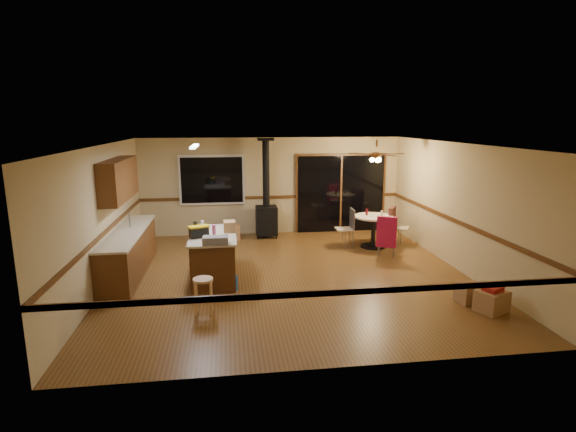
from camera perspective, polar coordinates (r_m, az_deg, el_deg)
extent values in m
plane|color=brown|center=(9.10, 0.26, -7.49)|extent=(7.00, 7.00, 0.00)
plane|color=silver|center=(8.58, 0.27, 9.09)|extent=(7.00, 7.00, 0.00)
plane|color=tan|center=(12.18, -2.03, 3.82)|extent=(7.00, 0.00, 7.00)
plane|color=tan|center=(5.42, 5.46, -6.80)|extent=(7.00, 0.00, 7.00)
plane|color=tan|center=(8.97, -22.47, -0.09)|extent=(0.00, 7.00, 7.00)
plane|color=tan|center=(9.86, 20.85, 1.06)|extent=(0.00, 7.00, 7.00)
cube|color=black|center=(12.05, -9.63, 4.53)|extent=(1.72, 0.10, 1.32)
cube|color=black|center=(12.50, 6.71, 2.80)|extent=(2.52, 0.10, 2.10)
cube|color=#5A3216|center=(9.58, -19.57, -4.51)|extent=(0.60, 3.00, 0.86)
cube|color=beige|center=(9.46, -19.76, -1.89)|extent=(0.64, 3.04, 0.04)
cube|color=#5A3216|center=(9.50, -20.70, 4.36)|extent=(0.35, 2.00, 0.80)
cube|color=#502D14|center=(8.89, -9.40, -5.22)|extent=(0.80, 1.60, 0.86)
cube|color=beige|center=(8.77, -9.50, -2.41)|extent=(0.88, 1.68, 0.04)
cube|color=black|center=(11.87, -2.75, -0.55)|extent=(0.55, 0.50, 0.75)
cylinder|color=black|center=(11.66, -2.81, 5.50)|extent=(0.18, 0.18, 1.77)
cylinder|color=brown|center=(10.84, 11.16, 7.63)|extent=(0.24, 0.24, 0.10)
cylinder|color=brown|center=(10.82, 11.22, 9.06)|extent=(0.05, 0.05, 0.16)
sphere|color=#FFD88C|center=(10.85, 11.13, 7.00)|extent=(0.16, 0.16, 0.16)
cube|color=white|center=(8.82, -11.80, 8.66)|extent=(0.10, 1.20, 0.04)
cube|color=slate|center=(8.05, -9.20, -3.05)|extent=(0.46, 0.26, 0.14)
cube|color=black|center=(8.56, -11.24, -2.05)|extent=(0.38, 0.29, 0.19)
cube|color=gold|center=(8.53, -11.28, -1.33)|extent=(0.42, 0.32, 0.03)
cube|color=#9A6F44|center=(8.91, -7.44, -1.30)|extent=(0.23, 0.31, 0.21)
cylinder|color=black|center=(8.70, -11.65, -1.56)|extent=(0.10, 0.10, 0.27)
cylinder|color=#D84C8C|center=(8.61, -9.39, -1.81)|extent=(0.08, 0.08, 0.21)
cylinder|color=white|center=(9.14, -10.81, -1.14)|extent=(0.06, 0.06, 0.18)
cylinder|color=tan|center=(7.42, -10.67, -9.94)|extent=(0.38, 0.38, 0.59)
cylinder|color=#0B46A3|center=(8.37, -7.46, -8.45)|extent=(0.31, 0.31, 0.25)
cylinder|color=black|center=(11.23, 10.70, -3.78)|extent=(0.59, 0.59, 0.04)
cylinder|color=black|center=(11.13, 10.77, -1.95)|extent=(0.10, 0.10, 0.70)
cylinder|color=beige|center=(11.05, 10.85, -0.09)|extent=(0.96, 0.96, 0.04)
cylinder|color=#590C14|center=(11.08, 9.97, 0.50)|extent=(0.07, 0.07, 0.16)
cylinder|color=beige|center=(11.04, 11.83, 0.32)|extent=(0.08, 0.08, 0.13)
cube|color=tan|center=(11.01, 7.16, -1.66)|extent=(0.41, 0.41, 0.03)
cube|color=slate|center=(11.00, 8.16, -0.37)|extent=(0.04, 0.40, 0.50)
cube|color=tan|center=(10.51, 12.50, -2.52)|extent=(0.53, 0.53, 0.03)
cube|color=slate|center=(10.27, 12.45, -1.43)|extent=(0.37, 0.20, 0.50)
cube|color=#A11232|center=(10.27, 12.41, -2.00)|extent=(0.44, 0.28, 0.70)
cube|color=tan|center=(11.40, 14.04, -1.46)|extent=(0.55, 0.55, 0.03)
cube|color=slate|center=(11.38, 13.17, -0.15)|extent=(0.24, 0.36, 0.50)
cube|color=#3C1B17|center=(11.41, 13.05, -0.63)|extent=(0.32, 0.43, 0.70)
cube|color=#9A6F44|center=(11.71, -7.70, -2.07)|extent=(0.64, 0.59, 0.41)
cube|color=#9A6F44|center=(8.11, 24.45, -9.80)|extent=(0.58, 0.54, 0.35)
cube|color=#9A6F44|center=(8.36, 22.05, -9.09)|extent=(0.43, 0.39, 0.32)
cube|color=maroon|center=(8.04, 24.58, -8.39)|extent=(0.35, 0.33, 0.07)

